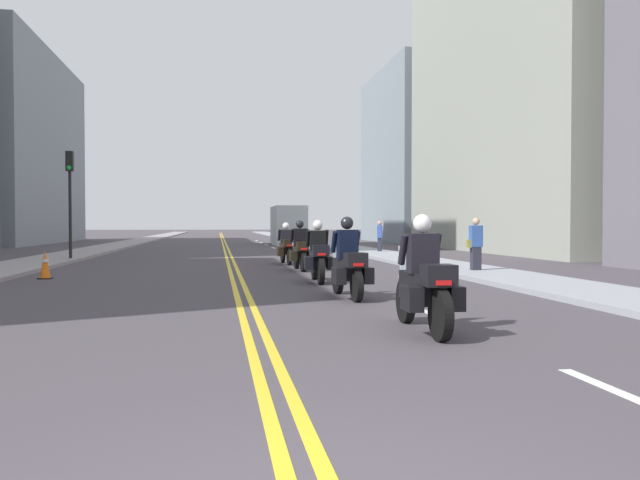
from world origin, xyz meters
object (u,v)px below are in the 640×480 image
object	(u,v)px
motorcycle_1	(348,266)
traffic_cone_0	(45,265)
motorcycle_3	(300,250)
parked_truck	(288,227)
pedestrian_1	(476,245)
motorcycle_2	(318,257)
traffic_light_near	(70,185)
motorcycle_0	(424,285)
motorcycle_4	(286,247)
pedestrian_0	(380,237)

from	to	relation	value
motorcycle_1	traffic_cone_0	size ratio (longest dim) A/B	2.72
motorcycle_3	parked_truck	xyz separation A→B (m)	(2.46, 26.75, 0.62)
pedestrian_1	motorcycle_2	bearing A→B (deg)	16.85
traffic_light_near	pedestrian_1	xyz separation A→B (m)	(13.52, -8.94, -2.19)
motorcycle_0	motorcycle_1	size ratio (longest dim) A/B	1.05
motorcycle_4	parked_truck	world-z (taller)	parked_truck
motorcycle_1	motorcycle_2	world-z (taller)	motorcycle_1
motorcycle_4	parked_truck	size ratio (longest dim) A/B	0.33
motorcycle_1	traffic_cone_0	distance (m)	9.30
traffic_cone_0	pedestrian_0	xyz separation A→B (m)	(12.82, 13.49, 0.46)
traffic_cone_0	pedestrian_1	distance (m)	12.30
pedestrian_1	motorcycle_4	bearing A→B (deg)	-52.57
motorcycle_4	pedestrian_1	xyz separation A→B (m)	(5.10, -5.60, 0.22)
motorcycle_0	pedestrian_1	size ratio (longest dim) A/B	1.34
motorcycle_0	traffic_light_near	size ratio (longest dim) A/B	0.51
traffic_cone_0	parked_truck	distance (m)	30.44
motorcycle_1	traffic_cone_0	xyz separation A→B (m)	(-7.24, 5.83, -0.27)
pedestrian_1	parked_truck	size ratio (longest dim) A/B	0.26
parked_truck	motorcycle_4	bearing A→B (deg)	-96.25
motorcycle_0	traffic_cone_0	xyz separation A→B (m)	(-7.45, 10.03, -0.27)
motorcycle_3	pedestrian_0	distance (m)	12.69
traffic_light_near	parked_truck	bearing A→B (deg)	61.31
motorcycle_3	traffic_cone_0	size ratio (longest dim) A/B	2.63
motorcycle_4	motorcycle_2	bearing A→B (deg)	-92.89
motorcycle_2	parked_truck	size ratio (longest dim) A/B	0.33
motorcycle_2	motorcycle_0	bearing A→B (deg)	-85.92
traffic_light_near	parked_truck	distance (m)	22.93
motorcycle_2	motorcycle_4	xyz separation A→B (m)	(-0.01, 7.64, -0.01)
motorcycle_1	pedestrian_1	xyz separation A→B (m)	(5.05, 5.65, 0.21)
parked_truck	motorcycle_0	bearing A→B (deg)	-93.39
motorcycle_1	motorcycle_2	distance (m)	3.62
pedestrian_0	parked_truck	distance (m)	15.64
traffic_light_near	pedestrian_0	size ratio (longest dim) A/B	2.67
motorcycle_2	pedestrian_0	bearing A→B (deg)	72.50
motorcycle_1	traffic_cone_0	world-z (taller)	motorcycle_1
traffic_cone_0	pedestrian_1	size ratio (longest dim) A/B	0.47
motorcycle_0	motorcycle_2	size ratio (longest dim) A/B	1.06
motorcycle_1	motorcycle_4	world-z (taller)	motorcycle_1
pedestrian_0	pedestrian_1	distance (m)	13.67
motorcycle_0	motorcycle_1	xyz separation A→B (m)	(-0.21, 4.20, -0.00)
motorcycle_0	pedestrian_1	bearing A→B (deg)	64.36
pedestrian_1	parked_truck	distance (m)	29.11
pedestrian_0	traffic_cone_0	bearing A→B (deg)	155.88
pedestrian_0	motorcycle_3	bearing A→B (deg)	173.55
motorcycle_3	pedestrian_1	world-z (taller)	pedestrian_1
pedestrian_0	motorcycle_1	bearing A→B (deg)	-176.68
motorcycle_3	traffic_light_near	distance (m)	11.09
motorcycle_0	pedestrian_0	size ratio (longest dim) A/B	1.36
motorcycle_0	parked_truck	distance (m)	38.93
motorcycle_2	traffic_light_near	xyz separation A→B (m)	(-8.42, 10.97, 2.41)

